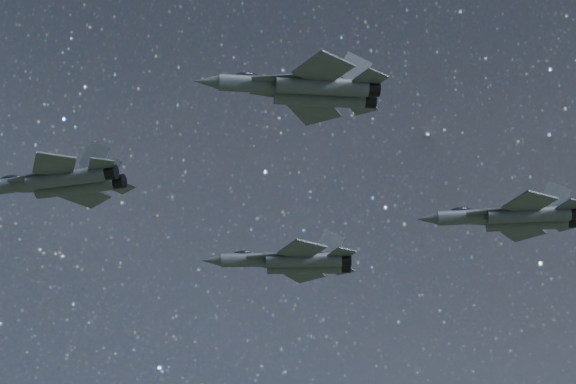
{
  "coord_description": "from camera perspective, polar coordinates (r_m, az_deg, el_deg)",
  "views": [
    {
      "loc": [
        -8.88,
        -79.93,
        111.45
      ],
      "look_at": [
        -4.1,
        -0.3,
        152.13
      ],
      "focal_mm": 60.0,
      "sensor_mm": 36.0,
      "label": 1
    }
  ],
  "objects": [
    {
      "name": "jet_slot",
      "position": [
        93.7,
        13.25,
        -1.46
      ],
      "size": [
        16.06,
        11.13,
        4.03
      ],
      "rotation": [
        0.0,
        0.0,
        -0.16
      ],
      "color": "#394047"
    },
    {
      "name": "jet_right",
      "position": [
        79.45,
        1.06,
        6.13
      ],
      "size": [
        15.77,
        11.21,
        4.01
      ],
      "rotation": [
        0.0,
        0.0,
        0.03
      ],
      "color": "#394047"
    },
    {
      "name": "jet_lead",
      "position": [
        84.79,
        -13.43,
        0.61
      ],
      "size": [
        15.14,
        10.19,
        3.82
      ],
      "rotation": [
        0.0,
        0.0,
        -0.3
      ],
      "color": "#394047"
    },
    {
      "name": "jet_left",
      "position": [
        105.27,
        0.22,
        -4.14
      ],
      "size": [
        17.2,
        12.09,
        4.34
      ],
      "rotation": [
        0.0,
        0.0,
        -0.09
      ],
      "color": "#394047"
    }
  ]
}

